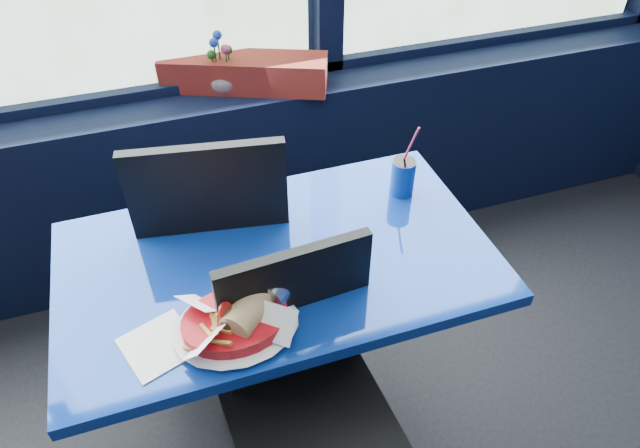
{
  "coord_description": "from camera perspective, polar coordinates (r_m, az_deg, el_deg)",
  "views": [
    {
      "loc": [
        0.05,
        0.89,
        1.88
      ],
      "look_at": [
        0.42,
        1.98,
        0.86
      ],
      "focal_mm": 32.0,
      "sensor_mm": 36.0,
      "label": 1
    }
  ],
  "objects": [
    {
      "name": "napkin",
      "position": [
        1.45,
        -15.79,
        -11.58
      ],
      "size": [
        0.2,
        0.2,
        0.0
      ],
      "primitive_type": "cube",
      "rotation": [
        0.0,
        0.0,
        0.34
      ],
      "color": "white",
      "rests_on": "near_table"
    },
    {
      "name": "soda_cup",
      "position": [
        1.79,
        8.28,
        4.77
      ],
      "size": [
        0.08,
        0.08,
        0.25
      ],
      "rotation": [
        0.0,
        0.0,
        -0.2
      ],
      "color": "navy",
      "rests_on": "near_table"
    },
    {
      "name": "near_table",
      "position": [
        1.73,
        -3.99,
        -7.57
      ],
      "size": [
        1.2,
        0.7,
        0.75
      ],
      "color": "black",
      "rests_on": "ground"
    },
    {
      "name": "chair_near_back",
      "position": [
        1.91,
        -11.34,
        -1.42
      ],
      "size": [
        0.54,
        0.54,
        1.03
      ],
      "rotation": [
        0.0,
        0.0,
        2.98
      ],
      "color": "black",
      "rests_on": "ground"
    },
    {
      "name": "ketchup_bottle",
      "position": [
        1.71,
        -7.25,
        4.35
      ],
      "size": [
        0.06,
        0.06,
        0.23
      ],
      "color": "#AD0B12",
      "rests_on": "near_table"
    },
    {
      "name": "planter_box",
      "position": [
        2.27,
        -7.58,
        14.8
      ],
      "size": [
        0.64,
        0.39,
        0.13
      ],
      "primitive_type": "cube",
      "rotation": [
        0.0,
        0.0,
        -0.39
      ],
      "color": "maroon",
      "rests_on": "window_sill"
    },
    {
      "name": "flower_vase",
      "position": [
        2.25,
        -9.71,
        14.52
      ],
      "size": [
        0.12,
        0.13,
        0.24
      ],
      "rotation": [
        0.0,
        0.0,
        -0.09
      ],
      "color": "silver",
      "rests_on": "window_sill"
    },
    {
      "name": "chair_near_front",
      "position": [
        1.58,
        -1.2,
        -16.15
      ],
      "size": [
        0.45,
        0.46,
        0.94
      ],
      "rotation": [
        0.0,
        0.0,
        0.07
      ],
      "color": "black",
      "rests_on": "ground"
    },
    {
      "name": "window_sill",
      "position": [
        2.47,
        -16.04,
        3.06
      ],
      "size": [
        5.0,
        0.26,
        0.8
      ],
      "primitive_type": "cube",
      "color": "black",
      "rests_on": "ground"
    },
    {
      "name": "food_basket",
      "position": [
        1.41,
        -8.25,
        -9.4
      ],
      "size": [
        0.34,
        0.34,
        0.1
      ],
      "rotation": [
        0.0,
        0.0,
        0.36
      ],
      "color": "#AD0B12",
      "rests_on": "near_table"
    }
  ]
}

